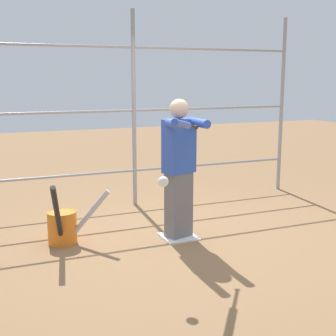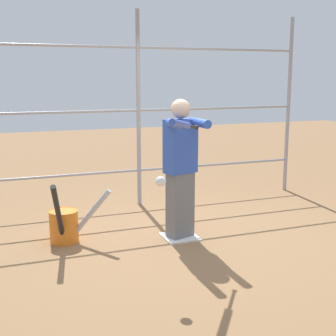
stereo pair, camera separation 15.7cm
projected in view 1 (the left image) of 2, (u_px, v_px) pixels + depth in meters
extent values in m
plane|color=olive|center=(179.00, 237.00, 5.59)|extent=(24.00, 24.00, 0.00)
cube|color=white|center=(179.00, 237.00, 5.59)|extent=(0.40, 0.40, 0.02)
cylinder|color=#939399|center=(282.00, 106.00, 7.75)|extent=(0.06, 0.06, 2.82)
cylinder|color=#939399|center=(134.00, 110.00, 6.77)|extent=(0.06, 0.06, 2.82)
cylinder|color=#939399|center=(135.00, 170.00, 6.94)|extent=(5.16, 0.04, 0.04)
cylinder|color=#939399|center=(134.00, 110.00, 6.77)|extent=(5.16, 0.04, 0.04)
cylinder|color=#939399|center=(133.00, 47.00, 6.60)|extent=(5.16, 0.04, 0.04)
cube|color=slate|center=(179.00, 205.00, 5.51)|extent=(0.33, 0.26, 0.79)
cube|color=#2D51B7|center=(179.00, 146.00, 5.38)|extent=(0.41, 0.30, 0.62)
sphere|color=beige|center=(179.00, 109.00, 5.30)|extent=(0.22, 0.22, 0.22)
cylinder|color=#2D51B7|center=(198.00, 123.00, 5.23)|extent=(0.10, 0.44, 0.10)
cylinder|color=#2D51B7|center=(176.00, 124.00, 5.02)|extent=(0.10, 0.44, 0.10)
sphere|color=black|center=(196.00, 127.00, 4.93)|extent=(0.05, 0.05, 0.05)
cylinder|color=black|center=(192.00, 126.00, 4.77)|extent=(0.23, 0.27, 0.08)
cylinder|color=#334CB2|center=(182.00, 124.00, 4.38)|extent=(0.37, 0.42, 0.14)
sphere|color=white|center=(163.00, 182.00, 4.18)|extent=(0.10, 0.10, 0.10)
cylinder|color=orange|center=(62.00, 228.00, 5.37)|extent=(0.33, 0.33, 0.37)
torus|color=orange|center=(62.00, 212.00, 5.33)|extent=(0.34, 0.34, 0.01)
cylinder|color=#B2B2B7|center=(88.00, 216.00, 5.31)|extent=(0.49, 0.30, 0.63)
cylinder|color=black|center=(58.00, 216.00, 5.02)|extent=(0.22, 0.52, 0.78)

